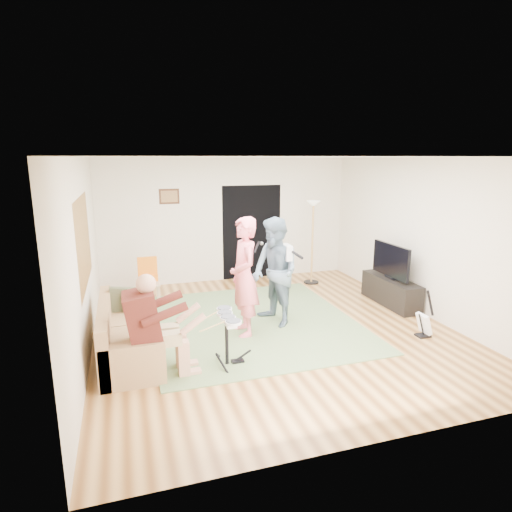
{
  "coord_description": "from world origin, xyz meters",
  "views": [
    {
      "loc": [
        -2.19,
        -6.1,
        2.69
      ],
      "look_at": [
        -0.19,
        0.3,
        1.14
      ],
      "focal_mm": 30.0,
      "sensor_mm": 36.0,
      "label": 1
    }
  ],
  "objects_px": {
    "singer": "(244,277)",
    "guitar_spare": "(424,323)",
    "dining_chair": "(149,288)",
    "tv_cabinet": "(391,291)",
    "torchiere_lamp": "(313,227)",
    "guitarist": "(275,272)",
    "television": "(391,260)",
    "sofa": "(125,339)",
    "drum_kit": "(227,342)"
  },
  "relations": [
    {
      "from": "dining_chair",
      "to": "tv_cabinet",
      "type": "relative_size",
      "value": 0.63
    },
    {
      "from": "sofa",
      "to": "guitarist",
      "type": "distance_m",
      "value": 2.51
    },
    {
      "from": "singer",
      "to": "torchiere_lamp",
      "type": "height_order",
      "value": "singer"
    },
    {
      "from": "drum_kit",
      "to": "guitarist",
      "type": "relative_size",
      "value": 0.41
    },
    {
      "from": "sofa",
      "to": "singer",
      "type": "distance_m",
      "value": 1.93
    },
    {
      "from": "singer",
      "to": "guitarist",
      "type": "bearing_deg",
      "value": 112.61
    },
    {
      "from": "torchiere_lamp",
      "to": "tv_cabinet",
      "type": "relative_size",
      "value": 1.29
    },
    {
      "from": "guitar_spare",
      "to": "television",
      "type": "relative_size",
      "value": 0.71
    },
    {
      "from": "sofa",
      "to": "singer",
      "type": "xyz_separation_m",
      "value": [
        1.79,
        0.28,
        0.66
      ]
    },
    {
      "from": "drum_kit",
      "to": "television",
      "type": "relative_size",
      "value": 0.69
    },
    {
      "from": "guitar_spare",
      "to": "dining_chair",
      "type": "height_order",
      "value": "dining_chair"
    },
    {
      "from": "tv_cabinet",
      "to": "torchiere_lamp",
      "type": "bearing_deg",
      "value": 115.74
    },
    {
      "from": "tv_cabinet",
      "to": "television",
      "type": "height_order",
      "value": "television"
    },
    {
      "from": "tv_cabinet",
      "to": "television",
      "type": "distance_m",
      "value": 0.6
    },
    {
      "from": "sofa",
      "to": "guitar_spare",
      "type": "distance_m",
      "value": 4.44
    },
    {
      "from": "torchiere_lamp",
      "to": "television",
      "type": "relative_size",
      "value": 1.72
    },
    {
      "from": "drum_kit",
      "to": "guitarist",
      "type": "bearing_deg",
      "value": 47.0
    },
    {
      "from": "guitarist",
      "to": "television",
      "type": "xyz_separation_m",
      "value": [
        2.36,
        0.27,
        -0.04
      ]
    },
    {
      "from": "television",
      "to": "dining_chair",
      "type": "bearing_deg",
      "value": 162.62
    },
    {
      "from": "sofa",
      "to": "drum_kit",
      "type": "xyz_separation_m",
      "value": [
        1.28,
        -0.65,
        0.06
      ]
    },
    {
      "from": "singer",
      "to": "television",
      "type": "distance_m",
      "value": 2.99
    },
    {
      "from": "sofa",
      "to": "tv_cabinet",
      "type": "height_order",
      "value": "sofa"
    },
    {
      "from": "drum_kit",
      "to": "dining_chair",
      "type": "relative_size",
      "value": 0.82
    },
    {
      "from": "guitarist",
      "to": "tv_cabinet",
      "type": "relative_size",
      "value": 1.26
    },
    {
      "from": "guitarist",
      "to": "tv_cabinet",
      "type": "bearing_deg",
      "value": 81.13
    },
    {
      "from": "singer",
      "to": "torchiere_lamp",
      "type": "xyz_separation_m",
      "value": [
        2.16,
        2.25,
        0.31
      ]
    },
    {
      "from": "singer",
      "to": "guitarist",
      "type": "relative_size",
      "value": 1.04
    },
    {
      "from": "sofa",
      "to": "dining_chair",
      "type": "xyz_separation_m",
      "value": [
        0.46,
        2.13,
        0.06
      ]
    },
    {
      "from": "sofa",
      "to": "television",
      "type": "relative_size",
      "value": 1.82
    },
    {
      "from": "dining_chair",
      "to": "television",
      "type": "height_order",
      "value": "television"
    },
    {
      "from": "singer",
      "to": "dining_chair",
      "type": "bearing_deg",
      "value": -144.41
    },
    {
      "from": "singer",
      "to": "torchiere_lamp",
      "type": "distance_m",
      "value": 3.13
    },
    {
      "from": "guitarist",
      "to": "torchiere_lamp",
      "type": "bearing_deg",
      "value": 126.5
    },
    {
      "from": "sofa",
      "to": "television",
      "type": "height_order",
      "value": "television"
    },
    {
      "from": "singer",
      "to": "guitar_spare",
      "type": "relative_size",
      "value": 2.49
    },
    {
      "from": "sofa",
      "to": "guitarist",
      "type": "height_order",
      "value": "guitarist"
    },
    {
      "from": "guitarist",
      "to": "guitar_spare",
      "type": "height_order",
      "value": "guitarist"
    },
    {
      "from": "guitar_spare",
      "to": "torchiere_lamp",
      "type": "height_order",
      "value": "torchiere_lamp"
    },
    {
      "from": "torchiere_lamp",
      "to": "drum_kit",
      "type": "bearing_deg",
      "value": -130.05
    },
    {
      "from": "guitar_spare",
      "to": "torchiere_lamp",
      "type": "bearing_deg",
      "value": 97.89
    },
    {
      "from": "singer",
      "to": "television",
      "type": "relative_size",
      "value": 1.76
    },
    {
      "from": "guitar_spare",
      "to": "tv_cabinet",
      "type": "relative_size",
      "value": 0.53
    },
    {
      "from": "singer",
      "to": "tv_cabinet",
      "type": "height_order",
      "value": "singer"
    },
    {
      "from": "guitarist",
      "to": "television",
      "type": "height_order",
      "value": "guitarist"
    },
    {
      "from": "drum_kit",
      "to": "television",
      "type": "height_order",
      "value": "television"
    },
    {
      "from": "dining_chair",
      "to": "tv_cabinet",
      "type": "bearing_deg",
      "value": -18.5
    },
    {
      "from": "sofa",
      "to": "torchiere_lamp",
      "type": "relative_size",
      "value": 1.06
    },
    {
      "from": "drum_kit",
      "to": "torchiere_lamp",
      "type": "distance_m",
      "value": 4.24
    },
    {
      "from": "sofa",
      "to": "tv_cabinet",
      "type": "xyz_separation_m",
      "value": [
        4.78,
        0.79,
        -0.01
      ]
    },
    {
      "from": "drum_kit",
      "to": "guitarist",
      "type": "height_order",
      "value": "guitarist"
    }
  ]
}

